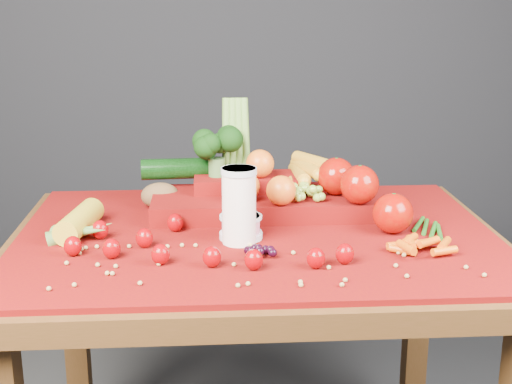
{
  "coord_description": "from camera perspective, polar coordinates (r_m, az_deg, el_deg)",
  "views": [
    {
      "loc": [
        -0.1,
        -1.5,
        1.27
      ],
      "look_at": [
        0.0,
        0.02,
        0.85
      ],
      "focal_mm": 50.0,
      "sensor_mm": 36.0,
      "label": 1
    }
  ],
  "objects": [
    {
      "name": "red_cloth",
      "position": [
        1.59,
        0.05,
        -3.47
      ],
      "size": [
        1.05,
        0.75,
        0.01
      ],
      "primitive_type": "cube",
      "color": "#670C03",
      "rests_on": "table"
    },
    {
      "name": "strawberry_scatter",
      "position": [
        1.45,
        -5.55,
        -4.22
      ],
      "size": [
        0.58,
        0.28,
        0.05
      ],
      "color": "#980003",
      "rests_on": "red_cloth"
    },
    {
      "name": "baby_carrot_pile",
      "position": [
        1.49,
        13.32,
        -4.27
      ],
      "size": [
        0.18,
        0.17,
        0.03
      ],
      "primitive_type": null,
      "color": "#D55107",
      "rests_on": "red_cloth"
    },
    {
      "name": "soybean_scatter",
      "position": [
        1.39,
        0.59,
        -5.74
      ],
      "size": [
        0.84,
        0.24,
        0.01
      ],
      "primitive_type": null,
      "color": "tan",
      "rests_on": "red_cloth"
    },
    {
      "name": "corn_ear",
      "position": [
        1.59,
        -13.89,
        -2.87
      ],
      "size": [
        0.21,
        0.25,
        0.06
      ],
      "rotation": [
        0.0,
        0.0,
        1.4
      ],
      "color": "gold",
      "rests_on": "red_cloth"
    },
    {
      "name": "yogurt_bowl",
      "position": [
        1.54,
        -1.22,
        -2.73
      ],
      "size": [
        0.09,
        0.09,
        0.05
      ],
      "rotation": [
        0.0,
        0.0,
        0.14
      ],
      "color": "silver",
      "rests_on": "red_cloth"
    },
    {
      "name": "potato",
      "position": [
        1.77,
        -7.67,
        -0.29
      ],
      "size": [
        0.09,
        0.07,
        0.06
      ],
      "primitive_type": "ellipsoid",
      "color": "brown",
      "rests_on": "red_cloth"
    },
    {
      "name": "dark_grape_cluster",
      "position": [
        1.43,
        0.39,
        -4.77
      ],
      "size": [
        0.06,
        0.05,
        0.03
      ],
      "primitive_type": null,
      "color": "black",
      "rests_on": "red_cloth"
    },
    {
      "name": "milk_glass",
      "position": [
        1.5,
        -1.37,
        -0.88
      ],
      "size": [
        0.08,
        0.08,
        0.16
      ],
      "rotation": [
        0.0,
        0.0,
        0.21
      ],
      "color": "white",
      "rests_on": "red_cloth"
    },
    {
      "name": "table",
      "position": [
        1.62,
        0.05,
        -6.84
      ],
      "size": [
        1.1,
        0.8,
        0.75
      ],
      "color": "#3A250D",
      "rests_on": "ground"
    },
    {
      "name": "green_bean_pile",
      "position": [
        1.64,
        13.67,
        -2.83
      ],
      "size": [
        0.14,
        0.12,
        0.01
      ],
      "primitive_type": null,
      "color": "#1E5C15",
      "rests_on": "red_cloth"
    },
    {
      "name": "produce_mound",
      "position": [
        1.71,
        1.43,
        0.31
      ],
      "size": [
        0.62,
        0.36,
        0.27
      ],
      "color": "#670C03",
      "rests_on": "red_cloth"
    }
  ]
}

